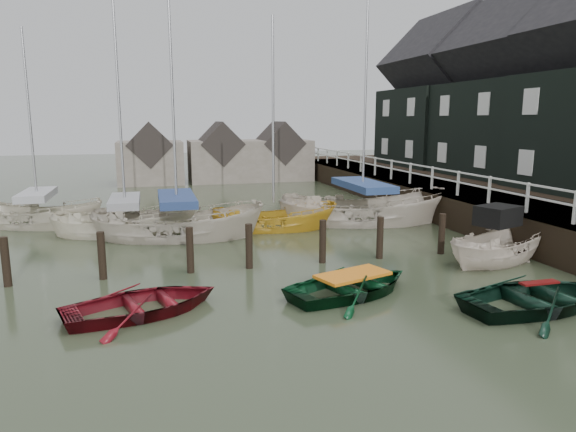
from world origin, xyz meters
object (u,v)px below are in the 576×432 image
object	(u,v)px
motorboat	(498,258)
sailboat_e	(40,225)
sailboat_c	(274,229)
rowboat_dkgreen	(537,308)
sailboat_b	(178,236)
sailboat_a	(127,232)
rowboat_green	(352,294)
sailboat_d	(362,221)
rowboat_red	(144,313)

from	to	relation	value
motorboat	sailboat_e	size ratio (longest dim) A/B	0.51
sailboat_c	motorboat	bearing A→B (deg)	-129.53
rowboat_dkgreen	sailboat_b	distance (m)	12.89
sailboat_b	sailboat_a	bearing A→B (deg)	70.12
rowboat_dkgreen	sailboat_e	xyz separation A→B (m)	(-13.78, 13.85, 0.06)
rowboat_green	sailboat_b	size ratio (longest dim) A/B	0.33
sailboat_d	sailboat_a	bearing A→B (deg)	102.97
rowboat_red	sailboat_c	size ratio (longest dim) A/B	0.39
rowboat_green	sailboat_d	bearing A→B (deg)	-42.80
sailboat_c	rowboat_green	bearing A→B (deg)	-170.06
sailboat_a	sailboat_c	xyz separation A→B (m)	(5.96, -0.64, -0.05)
rowboat_red	sailboat_b	world-z (taller)	sailboat_b
sailboat_c	rowboat_red	bearing A→B (deg)	157.56
rowboat_dkgreen	sailboat_a	xyz separation A→B (m)	(-10.07, 11.27, 0.07)
rowboat_dkgreen	sailboat_d	xyz separation A→B (m)	(0.02, 10.90, 0.06)
motorboat	sailboat_b	size ratio (longest dim) A/B	0.42
sailboat_a	sailboat_d	distance (m)	10.09
rowboat_dkgreen	sailboat_d	size ratio (longest dim) A/B	0.32
rowboat_green	rowboat_dkgreen	world-z (taller)	rowboat_dkgreen
sailboat_a	rowboat_dkgreen	bearing A→B (deg)	-133.79
sailboat_c	sailboat_d	size ratio (longest dim) A/B	0.76
sailboat_a	sailboat_c	distance (m)	5.99
rowboat_red	sailboat_e	distance (m)	12.51
sailboat_c	sailboat_e	world-z (taller)	sailboat_c
rowboat_green	rowboat_dkgreen	size ratio (longest dim) A/B	0.92
rowboat_red	rowboat_dkgreen	size ratio (longest dim) A/B	0.91
sailboat_e	rowboat_dkgreen	bearing A→B (deg)	-112.68
sailboat_a	sailboat_e	world-z (taller)	sailboat_a
rowboat_green	sailboat_b	xyz separation A→B (m)	(-4.09, 7.91, 0.06)
sailboat_b	sailboat_c	size ratio (longest dim) A/B	1.18
motorboat	rowboat_red	bearing A→B (deg)	78.83
sailboat_d	sailboat_e	xyz separation A→B (m)	(-13.80, 2.95, 0.00)
motorboat	sailboat_d	size ratio (longest dim) A/B	0.38
rowboat_green	sailboat_c	distance (m)	8.51
sailboat_d	sailboat_e	distance (m)	14.11
motorboat	sailboat_b	bearing A→B (deg)	38.21
rowboat_green	sailboat_b	distance (m)	8.90
rowboat_green	rowboat_dkgreen	xyz separation A→B (m)	(4.00, -2.12, 0.00)
motorboat	sailboat_d	world-z (taller)	sailboat_d
sailboat_c	sailboat_b	bearing A→B (deg)	107.77
rowboat_green	sailboat_c	size ratio (longest dim) A/B	0.39
rowboat_red	sailboat_a	size ratio (longest dim) A/B	0.33
motorboat	sailboat_e	distance (m)	18.51
motorboat	sailboat_c	size ratio (longest dim) A/B	0.50
sailboat_b	sailboat_d	bearing A→B (deg)	-71.63
sailboat_c	rowboat_dkgreen	bearing A→B (deg)	-149.64
rowboat_red	motorboat	xyz separation A→B (m)	(11.14, 1.72, 0.09)
sailboat_c	sailboat_d	xyz separation A→B (m)	(4.13, 0.27, 0.04)
sailboat_a	sailboat_e	xyz separation A→B (m)	(-3.71, 2.58, -0.01)
rowboat_green	sailboat_d	distance (m)	9.65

